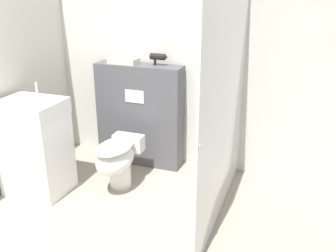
{
  "coord_description": "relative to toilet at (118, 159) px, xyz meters",
  "views": [
    {
      "loc": [
        1.34,
        -1.83,
        2.01
      ],
      "look_at": [
        0.24,
        1.2,
        0.76
      ],
      "focal_mm": 40.0,
      "sensor_mm": 36.0,
      "label": 1
    }
  ],
  "objects": [
    {
      "name": "shower_glass",
      "position": [
        1.08,
        -0.07,
        0.74
      ],
      "size": [
        0.04,
        1.74,
        2.14
      ],
      "color": "silver",
      "rests_on": "ground_plane"
    },
    {
      "name": "toilet",
      "position": [
        0.0,
        0.0,
        0.0
      ],
      "size": [
        0.33,
        0.65,
        0.5
      ],
      "color": "white",
      "rests_on": "ground_plane"
    },
    {
      "name": "wall_back",
      "position": [
        0.3,
        0.83,
        0.93
      ],
      "size": [
        8.0,
        0.06,
        2.5
      ],
      "color": "silver",
      "rests_on": "ground_plane"
    },
    {
      "name": "partition_panel",
      "position": [
        -0.04,
        0.65,
        0.26
      ],
      "size": [
        0.99,
        0.26,
        1.17
      ],
      "color": "#4C4C51",
      "rests_on": "ground_plane"
    },
    {
      "name": "sink_vanity",
      "position": [
        -0.73,
        -0.32,
        0.16
      ],
      "size": [
        0.59,
        0.48,
        1.1
      ],
      "color": "white",
      "rests_on": "ground_plane"
    },
    {
      "name": "folded_towel",
      "position": [
        -0.21,
        0.65,
        0.87
      ],
      "size": [
        0.31,
        0.18,
        0.06
      ],
      "color": "beige",
      "rests_on": "partition_panel"
    },
    {
      "name": "hair_drier",
      "position": [
        0.19,
        0.68,
        0.93
      ],
      "size": [
        0.19,
        0.07,
        0.13
      ],
      "color": "black",
      "rests_on": "partition_panel"
    }
  ]
}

